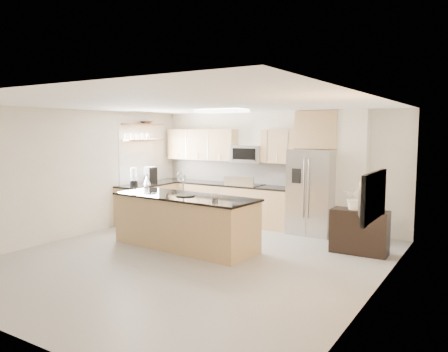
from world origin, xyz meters
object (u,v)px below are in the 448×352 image
Objects in this scene: microwave at (248,154)px; platter at (185,195)px; island at (185,221)px; coffee_maker at (150,175)px; refrigerator at (313,192)px; blender at (134,178)px; bowl at (146,122)px; television at (365,196)px; cup at (215,196)px; range at (245,204)px; kettle at (147,180)px; flower_vase at (356,192)px; credenza at (359,232)px.

platter is at bearing -88.25° from microwave.
coffee_maker is at bearing 149.25° from island.
coffee_maker is at bearing -167.22° from refrigerator.
blender is 1.45m from bowl.
cup is at bearing 74.99° from television.
blender is at bearing -74.94° from bowl.
range reaches higher than cup.
kettle is at bearing -164.02° from refrigerator.
refrigerator is 1.60m from flower_vase.
refrigerator is 2.51m from cup.
range is 3.14× the size of platter.
bowl is 6.28m from television.
bowl is at bearing -168.61° from refrigerator.
flower_vase reaches higher than kettle.
cup is (-0.94, -2.33, 0.13)m from refrigerator.
range is at bearing -90.00° from microwave.
bowl is (-5.17, 0.22, 1.99)m from credenza.
platter is (-1.58, -2.34, 0.09)m from refrigerator.
range is 3.23× the size of bowl.
microwave is 2.59m from platter.
bowl is (-0.23, 0.27, 1.36)m from kettle.
credenza is 2.77× the size of bowl.
bowl is (-2.29, 1.53, 1.89)m from island.
kettle is 0.23m from coffee_maker.
cup is 2.90m from television.
flower_vase is (4.87, 0.00, 0.08)m from kettle.
cup is (-2.19, -1.32, 0.63)m from credenza.
island is at bearing -89.04° from microwave.
island is 2.66m from coffee_maker.
bowl is at bearing -156.93° from microwave.
blender reaches higher than kettle.
flower_vase is (5.09, -0.27, -1.27)m from bowl.
television is (5.76, -2.29, -1.03)m from bowl.
cup is at bearing -111.91° from refrigerator.
refrigerator is 2.85m from island.
credenza is at bearing 16.05° from television.
microwave is 2.15× the size of bowl.
platter is at bearing -178.91° from cup.
television reaches higher than coffee_maker.
kettle is (-2.10, 1.28, 0.04)m from platter.
island is 0.87m from cup.
bowl reaches higher than microwave.
refrigerator reaches higher than platter.
credenza is 5.54m from bowl.
credenza is 5.06m from coffee_maker.
kettle is (0.05, 0.38, -0.08)m from blender.
television is (3.51, -3.12, 0.88)m from range.
island is at bearing -155.76° from flower_vase.
island is 2.68× the size of television.
refrigerator is 1.69m from credenza.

